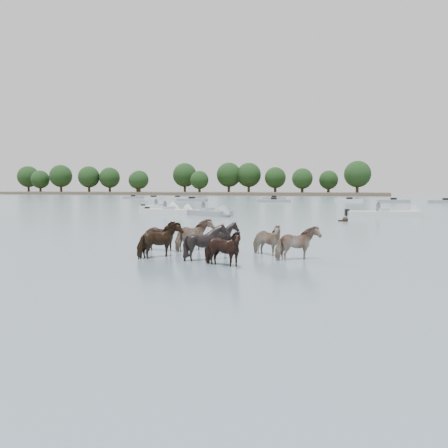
% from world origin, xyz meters
% --- Properties ---
extents(ground, '(400.00, 400.00, 0.00)m').
position_xyz_m(ground, '(0.00, 0.00, 0.00)').
color(ground, slate).
rests_on(ground, ground).
extents(shoreline, '(160.00, 30.00, 1.00)m').
position_xyz_m(shoreline, '(-70.00, 150.00, 0.50)').
color(shoreline, '#4C4233').
rests_on(shoreline, ground).
extents(pony_herd, '(7.18, 4.26, 1.40)m').
position_xyz_m(pony_herd, '(1.60, -0.02, 0.54)').
color(pony_herd, black).
rests_on(pony_herd, ground).
extents(swimming_pony, '(0.72, 0.44, 0.44)m').
position_xyz_m(swimming_pony, '(4.75, 19.77, 0.10)').
color(swimming_pony, black).
rests_on(swimming_pony, ground).
extents(motorboat_a, '(5.71, 2.32, 1.92)m').
position_xyz_m(motorboat_a, '(-11.12, 24.43, 0.23)').
color(motorboat_a, silver).
rests_on(motorboat_a, ground).
extents(motorboat_b, '(5.62, 4.11, 1.92)m').
position_xyz_m(motorboat_b, '(-6.80, 22.96, 0.23)').
color(motorboat_b, gray).
rests_on(motorboat_b, ground).
extents(motorboat_c, '(6.87, 3.58, 1.92)m').
position_xyz_m(motorboat_c, '(8.25, 27.38, 0.22)').
color(motorboat_c, silver).
rests_on(motorboat_c, ground).
extents(motorboat_f, '(5.28, 2.46, 1.92)m').
position_xyz_m(motorboat_f, '(-15.42, 30.90, 0.23)').
color(motorboat_f, silver).
rests_on(motorboat_f, ground).
extents(distant_flotilla, '(106.97, 22.34, 0.93)m').
position_xyz_m(distant_flotilla, '(0.86, 73.68, 0.26)').
color(distant_flotilla, gray).
rests_on(distant_flotilla, ground).
extents(treeline, '(150.53, 21.48, 12.57)m').
position_xyz_m(treeline, '(-73.86, 151.56, 6.97)').
color(treeline, '#382619').
rests_on(treeline, ground).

